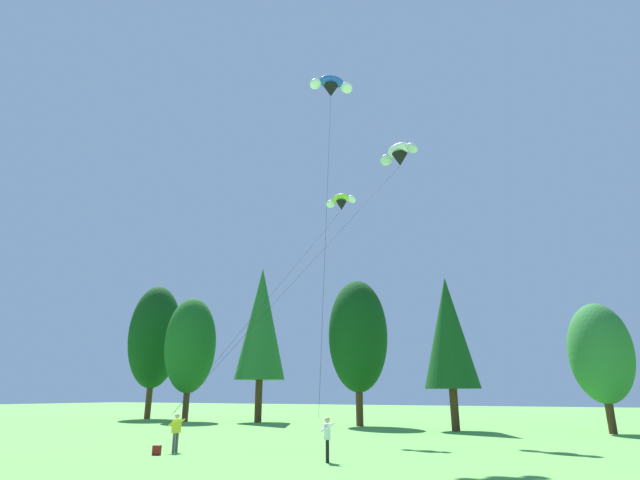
{
  "coord_description": "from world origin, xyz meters",
  "views": [
    {
      "loc": [
        11.76,
        2.07,
        2.58
      ],
      "look_at": [
        0.87,
        23.54,
        10.05
      ],
      "focal_mm": 27.87,
      "sensor_mm": 36.0,
      "label": 1
    }
  ],
  "objects_px": {
    "kite_flyer_mid": "(327,435)",
    "kite_flyer_near": "(176,429)",
    "parafoil_kite_mid_blue_white": "(331,87)",
    "parafoil_kite_far_white": "(399,155)",
    "parafoil_kite_high_lime_white": "(341,202)",
    "backpack": "(157,450)"
  },
  "relations": [
    {
      "from": "kite_flyer_mid",
      "to": "kite_flyer_near",
      "type": "bearing_deg",
      "value": -179.98
    },
    {
      "from": "kite_flyer_mid",
      "to": "parafoil_kite_mid_blue_white",
      "type": "xyz_separation_m",
      "value": [
        -3.99,
        8.96,
        22.8
      ]
    },
    {
      "from": "kite_flyer_near",
      "to": "parafoil_kite_far_white",
      "type": "xyz_separation_m",
      "value": [
        6.44,
        16.27,
        20.06
      ]
    },
    {
      "from": "parafoil_kite_high_lime_white",
      "to": "backpack",
      "type": "height_order",
      "value": "parafoil_kite_high_lime_white"
    },
    {
      "from": "kite_flyer_near",
      "to": "backpack",
      "type": "relative_size",
      "value": 4.23
    },
    {
      "from": "kite_flyer_mid",
      "to": "parafoil_kite_high_lime_white",
      "type": "relative_size",
      "value": 0.11
    },
    {
      "from": "parafoil_kite_high_lime_white",
      "to": "kite_flyer_near",
      "type": "bearing_deg",
      "value": -103.16
    },
    {
      "from": "kite_flyer_mid",
      "to": "parafoil_kite_far_white",
      "type": "xyz_separation_m",
      "value": [
        -1.4,
        16.27,
        20.06
      ]
    },
    {
      "from": "parafoil_kite_high_lime_white",
      "to": "parafoil_kite_far_white",
      "type": "bearing_deg",
      "value": 46.96
    },
    {
      "from": "kite_flyer_mid",
      "to": "parafoil_kite_high_lime_white",
      "type": "bearing_deg",
      "value": 111.45
    },
    {
      "from": "kite_flyer_near",
      "to": "parafoil_kite_high_lime_white",
      "type": "xyz_separation_m",
      "value": [
        2.92,
        12.51,
        15.26
      ]
    },
    {
      "from": "parafoil_kite_high_lime_white",
      "to": "parafoil_kite_mid_blue_white",
      "type": "height_order",
      "value": "parafoil_kite_mid_blue_white"
    },
    {
      "from": "parafoil_kite_far_white",
      "to": "backpack",
      "type": "relative_size",
      "value": 51.14
    },
    {
      "from": "kite_flyer_near",
      "to": "parafoil_kite_far_white",
      "type": "relative_size",
      "value": 0.08
    },
    {
      "from": "parafoil_kite_high_lime_white",
      "to": "parafoil_kite_far_white",
      "type": "xyz_separation_m",
      "value": [
        3.51,
        3.76,
        4.8
      ]
    },
    {
      "from": "parafoil_kite_high_lime_white",
      "to": "parafoil_kite_mid_blue_white",
      "type": "xyz_separation_m",
      "value": [
        0.93,
        -3.54,
        7.53
      ]
    },
    {
      "from": "kite_flyer_near",
      "to": "kite_flyer_mid",
      "type": "height_order",
      "value": "same"
    },
    {
      "from": "backpack",
      "to": "parafoil_kite_far_white",
      "type": "bearing_deg",
      "value": 57.74
    },
    {
      "from": "parafoil_kite_high_lime_white",
      "to": "parafoil_kite_mid_blue_white",
      "type": "bearing_deg",
      "value": -75.32
    },
    {
      "from": "kite_flyer_mid",
      "to": "backpack",
      "type": "xyz_separation_m",
      "value": [
        -7.8,
        -1.18,
        -0.8
      ]
    },
    {
      "from": "kite_flyer_mid",
      "to": "parafoil_kite_mid_blue_white",
      "type": "relative_size",
      "value": 0.07
    },
    {
      "from": "parafoil_kite_mid_blue_white",
      "to": "parafoil_kite_far_white",
      "type": "bearing_deg",
      "value": 70.51
    }
  ]
}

